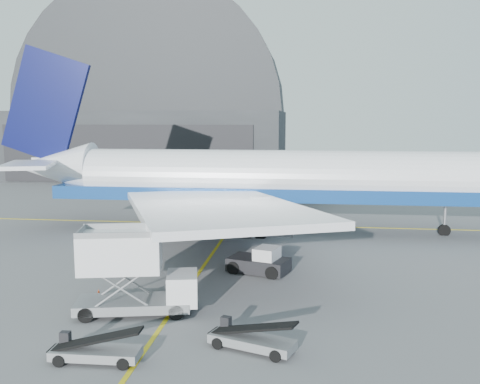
# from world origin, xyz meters

# --- Properties ---
(ground) EXTENTS (200.00, 200.00, 0.00)m
(ground) POSITION_xyz_m (0.00, 0.00, 0.00)
(ground) COLOR #565659
(ground) RESTS_ON ground
(taxi_lines) EXTENTS (80.00, 42.12, 0.02)m
(taxi_lines) POSITION_xyz_m (0.00, 12.67, 0.01)
(taxi_lines) COLOR gold
(taxi_lines) RESTS_ON ground
(hangar) EXTENTS (50.00, 28.30, 28.00)m
(hangar) POSITION_xyz_m (-22.00, 64.95, 9.54)
(hangar) COLOR black
(hangar) RESTS_ON ground
(distant_bldg_a) EXTENTS (14.00, 8.00, 4.00)m
(distant_bldg_a) POSITION_xyz_m (38.00, 72.00, 0.00)
(distant_bldg_a) COLOR black
(distant_bldg_a) RESTS_ON ground
(airliner) EXTENTS (51.40, 49.84, 18.04)m
(airliner) POSITION_xyz_m (2.70, 17.33, 5.05)
(airliner) COLOR white
(airliner) RESTS_ON ground
(catering_truck) EXTENTS (7.03, 3.77, 4.59)m
(catering_truck) POSITION_xyz_m (-2.09, -5.66, 2.32)
(catering_truck) COLOR slate
(catering_truck) RESTS_ON ground
(pushback_tug) EXTENTS (4.66, 3.53, 1.92)m
(pushback_tug) POSITION_xyz_m (4.29, 3.18, 0.72)
(pushback_tug) COLOR black
(pushback_tug) RESTS_ON ground
(belt_loader_a) EXTENTS (4.25, 1.57, 1.61)m
(belt_loader_a) POSITION_xyz_m (-1.85, -11.59, 0.50)
(belt_loader_a) COLOR slate
(belt_loader_a) RESTS_ON ground
(belt_loader_b) EXTENTS (4.40, 2.70, 1.66)m
(belt_loader_b) POSITION_xyz_m (4.95, -9.48, 0.51)
(belt_loader_b) COLOR slate
(belt_loader_b) RESTS_ON ground
(traffic_cone) EXTENTS (0.36, 0.36, 0.52)m
(traffic_cone) POSITION_xyz_m (-5.00, -3.33, 0.25)
(traffic_cone) COLOR red
(traffic_cone) RESTS_ON ground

